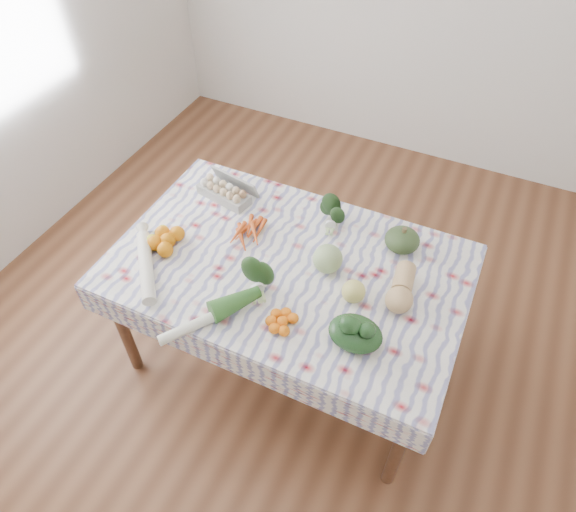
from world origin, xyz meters
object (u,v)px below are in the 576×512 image
(egg_carton, at_px, (224,193))
(grapefruit, at_px, (353,291))
(kabocha_squash, at_px, (402,240))
(butternut_squash, at_px, (402,287))
(cabbage, at_px, (328,259))
(dining_table, at_px, (288,276))

(egg_carton, height_order, grapefruit, grapefruit)
(kabocha_squash, bearing_deg, butternut_squash, -73.65)
(kabocha_squash, distance_m, cabbage, 0.39)
(grapefruit, bearing_deg, cabbage, 145.40)
(dining_table, bearing_deg, butternut_squash, 4.67)
(dining_table, relative_size, egg_carton, 5.37)
(egg_carton, relative_size, grapefruit, 2.82)
(grapefruit, bearing_deg, egg_carton, 157.71)
(dining_table, height_order, butternut_squash, butternut_squash)
(dining_table, xyz_separation_m, butternut_squash, (0.53, 0.04, 0.14))
(kabocha_squash, bearing_deg, cabbage, -134.34)
(cabbage, height_order, butternut_squash, cabbage)
(dining_table, distance_m, egg_carton, 0.60)
(dining_table, relative_size, butternut_squash, 6.13)
(grapefruit, bearing_deg, dining_table, 169.39)
(dining_table, xyz_separation_m, kabocha_squash, (0.45, 0.33, 0.14))
(butternut_squash, bearing_deg, dining_table, 178.00)
(egg_carton, distance_m, grapefruit, 0.93)
(cabbage, xyz_separation_m, grapefruit, (0.17, -0.12, -0.02))
(butternut_squash, height_order, grapefruit, butternut_squash)
(cabbage, height_order, grapefruit, cabbage)
(kabocha_squash, bearing_deg, egg_carton, -177.39)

